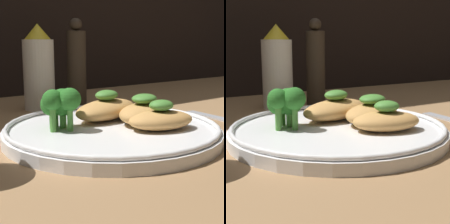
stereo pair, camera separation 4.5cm
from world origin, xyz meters
TOP-DOWN VIEW (x-y plane):
  - ground_plane at (0.00, 0.00)cm, footprint 180.00×180.00cm
  - plate at (0.00, 0.00)cm, footprint 28.32×28.32cm
  - grilled_meat_front at (4.16, -4.84)cm, footprint 9.85×7.45cm
  - grilled_meat_middle at (4.97, -0.79)cm, footprint 11.12×9.37cm
  - grilled_meat_back at (2.37, 4.36)cm, footprint 13.18×9.28cm
  - broccoli_bunch at (-6.00, 3.12)cm, footprint 5.06×5.82cm
  - sauce_bottle at (1.30, 23.94)cm, footprint 5.70×5.70cm
  - pepper_grinder at (9.49, 23.94)cm, footprint 3.80×3.80cm

SIDE VIEW (x-z plane):
  - ground_plane at x=0.00cm, z-range -1.00..0.00cm
  - plate at x=0.00cm, z-range -0.01..1.99cm
  - grilled_meat_front at x=4.16cm, z-range 0.88..4.72cm
  - grilled_meat_back at x=2.37cm, z-range 0.84..5.08cm
  - grilled_meat_middle at x=4.97cm, z-range 0.96..5.00cm
  - broccoli_bunch at x=-6.00cm, z-range 2.06..7.54cm
  - sauce_bottle at x=1.30cm, z-range -0.34..15.42cm
  - pepper_grinder at x=9.49cm, z-range -0.67..16.42cm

